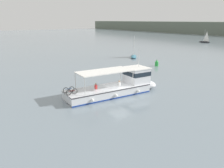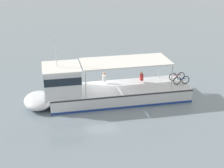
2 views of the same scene
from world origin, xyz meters
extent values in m
plane|color=gray|center=(0.00, 0.00, 0.00)|extent=(400.00, 400.00, 0.00)
cube|color=silver|center=(-0.79, -1.39, 0.55)|extent=(3.80, 10.96, 1.10)
ellipsoid|color=silver|center=(-0.44, 4.80, 0.55)|extent=(3.06, 2.36, 1.01)
cube|color=navy|center=(-0.79, -1.39, 0.10)|extent=(3.84, 10.96, 0.16)
cube|color=#2D2D33|center=(-0.79, -1.39, 1.02)|extent=(3.86, 10.97, 0.10)
cube|color=silver|center=(-0.54, 3.01, 2.05)|extent=(2.86, 2.75, 1.90)
cube|color=#19232D|center=(-0.54, 3.01, 2.38)|extent=(2.93, 2.79, 0.56)
cube|color=white|center=(-0.54, 3.01, 3.06)|extent=(3.03, 2.92, 0.12)
cube|color=white|center=(-0.81, -1.84, 3.15)|extent=(3.31, 6.85, 0.10)
cylinder|color=silver|center=(-1.99, 1.49, 2.10)|extent=(0.08, 0.08, 2.00)
cylinder|color=silver|center=(0.72, 1.33, 2.10)|extent=(0.08, 0.08, 2.00)
cylinder|color=silver|center=(-2.35, -5.00, 2.10)|extent=(0.08, 0.08, 2.00)
cylinder|color=silver|center=(0.36, -5.16, 2.10)|extent=(0.08, 0.08, 2.00)
cylinder|color=silver|center=(-0.53, 3.31, 4.22)|extent=(0.06, 0.06, 2.20)
sphere|color=white|center=(1.18, 1.91, 0.50)|extent=(0.36, 0.36, 0.36)
sphere|color=white|center=(0.99, -1.39, 0.50)|extent=(0.36, 0.36, 0.36)
sphere|color=white|center=(0.82, -4.48, 0.50)|extent=(0.36, 0.36, 0.36)
torus|color=black|center=(-1.49, -5.90, 1.43)|extent=(0.10, 0.66, 0.66)
torus|color=black|center=(-1.53, -6.60, 1.43)|extent=(0.10, 0.66, 0.66)
cylinder|color=#1E478C|center=(-1.51, -6.25, 1.55)|extent=(0.10, 0.70, 0.06)
torus|color=black|center=(-0.59, -5.95, 1.43)|extent=(0.10, 0.66, 0.66)
torus|color=black|center=(-0.63, -6.65, 1.43)|extent=(0.10, 0.66, 0.66)
cylinder|color=maroon|center=(-0.61, -6.30, 1.55)|extent=(0.10, 0.70, 0.06)
cube|color=red|center=(-0.35, -3.34, 1.56)|extent=(0.33, 0.24, 0.52)
sphere|color=tan|center=(-0.35, -3.34, 1.93)|extent=(0.20, 0.20, 0.20)
cube|color=white|center=(0.26, -0.42, 1.56)|extent=(0.33, 0.24, 0.52)
sphere|color=#9E7051|center=(0.26, -0.42, 1.93)|extent=(0.20, 0.20, 0.20)
camera|label=1|loc=(21.04, -15.67, 9.09)|focal=35.32mm
camera|label=2|loc=(-23.55, 5.41, 10.98)|focal=53.14mm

